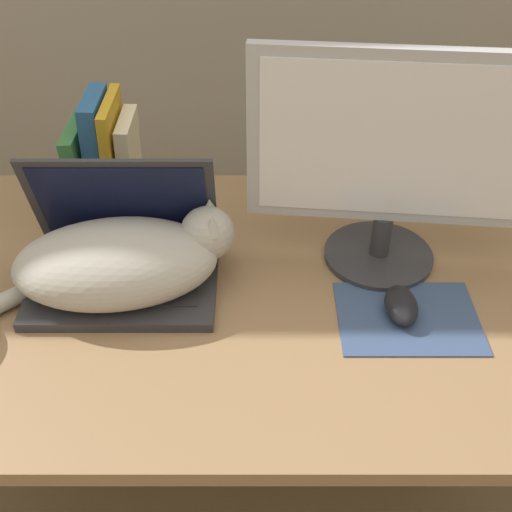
{
  "coord_description": "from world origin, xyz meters",
  "views": [
    {
      "loc": [
        0.04,
        -0.49,
        1.5
      ],
      "look_at": [
        0.04,
        0.34,
        0.84
      ],
      "focal_mm": 45.0,
      "sensor_mm": 36.0,
      "label": 1
    }
  ],
  "objects_px": {
    "computer_mouse": "(402,305)",
    "cat": "(124,260)",
    "external_monitor": "(394,158)",
    "laptop": "(125,259)",
    "book_row": "(106,158)"
  },
  "relations": [
    {
      "from": "cat",
      "to": "computer_mouse",
      "type": "xyz_separation_m",
      "value": [
        0.47,
        -0.06,
        -0.05
      ]
    },
    {
      "from": "cat",
      "to": "computer_mouse",
      "type": "distance_m",
      "value": 0.48
    },
    {
      "from": "book_row",
      "to": "computer_mouse",
      "type": "bearing_deg",
      "value": -31.77
    },
    {
      "from": "external_monitor",
      "to": "computer_mouse",
      "type": "relative_size",
      "value": 5.22
    },
    {
      "from": "laptop",
      "to": "computer_mouse",
      "type": "bearing_deg",
      "value": -11.03
    },
    {
      "from": "computer_mouse",
      "to": "book_row",
      "type": "xyz_separation_m",
      "value": [
        -0.55,
        0.34,
        0.09
      ]
    },
    {
      "from": "computer_mouse",
      "to": "book_row",
      "type": "height_order",
      "value": "book_row"
    },
    {
      "from": "external_monitor",
      "to": "book_row",
      "type": "bearing_deg",
      "value": 160.87
    },
    {
      "from": "computer_mouse",
      "to": "book_row",
      "type": "relative_size",
      "value": 0.39
    },
    {
      "from": "cat",
      "to": "computer_mouse",
      "type": "height_order",
      "value": "cat"
    },
    {
      "from": "cat",
      "to": "external_monitor",
      "type": "relative_size",
      "value": 0.92
    },
    {
      "from": "external_monitor",
      "to": "computer_mouse",
      "type": "xyz_separation_m",
      "value": [
        0.01,
        -0.16,
        -0.2
      ]
    },
    {
      "from": "laptop",
      "to": "external_monitor",
      "type": "bearing_deg",
      "value": 7.51
    },
    {
      "from": "computer_mouse",
      "to": "cat",
      "type": "bearing_deg",
      "value": 172.53
    },
    {
      "from": "computer_mouse",
      "to": "book_row",
      "type": "distance_m",
      "value": 0.66
    }
  ]
}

